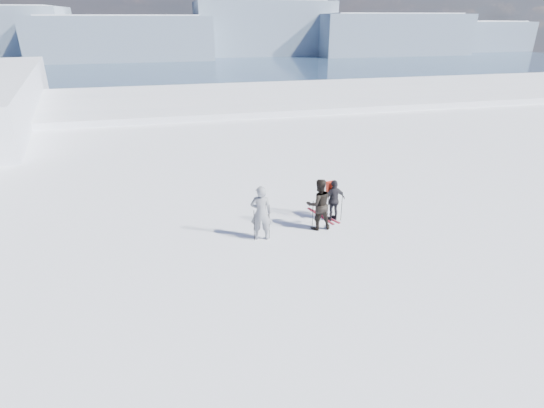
{
  "coord_description": "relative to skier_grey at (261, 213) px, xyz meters",
  "views": [
    {
      "loc": [
        -5.59,
        -9.39,
        7.09
      ],
      "look_at": [
        -2.59,
        3.0,
        1.45
      ],
      "focal_mm": 28.0,
      "sensor_mm": 36.0,
      "label": 1
    }
  ],
  "objects": [
    {
      "name": "skier_pack",
      "position": [
        2.98,
        0.85,
        -0.18
      ],
      "size": [
        1.0,
        0.57,
        1.6
      ],
      "primitive_type": "imported",
      "rotation": [
        0.0,
        0.0,
        3.34
      ],
      "color": "black",
      "rests_on": "ground"
    },
    {
      "name": "ski_poles",
      "position": [
        1.75,
        0.3,
        -0.37
      ],
      "size": [
        3.53,
        0.91,
        1.37
      ],
      "color": "black",
      "rests_on": "ground"
    },
    {
      "name": "backpack",
      "position": [
        2.93,
        1.09,
        0.85
      ],
      "size": [
        0.37,
        0.26,
        0.46
      ],
      "primitive_type": "cube",
      "rotation": [
        0.0,
        0.0,
        3.34
      ],
      "color": "red",
      "rests_on": "skier_pack"
    },
    {
      "name": "skier_grey",
      "position": [
        0.0,
        0.0,
        0.0
      ],
      "size": [
        0.81,
        0.62,
        1.97
      ],
      "primitive_type": "imported",
      "rotation": [
        0.0,
        0.0,
        2.91
      ],
      "color": "gray",
      "rests_on": "ground"
    },
    {
      "name": "far_mountain_range",
      "position": [
        32.49,
        451.4,
        -8.18
      ],
      "size": [
        770.0,
        110.0,
        53.0
      ],
      "color": "slate",
      "rests_on": "ground"
    },
    {
      "name": "skis_loose",
      "position": [
        2.69,
        1.22,
        -0.97
      ],
      "size": [
        0.8,
        1.66,
        0.03
      ],
      "color": "black",
      "rests_on": "ground"
    },
    {
      "name": "lake_basin",
      "position": [
        2.89,
        26.62,
        -7.48
      ],
      "size": [
        820.0,
        820.0,
        71.62
      ],
      "color": "white",
      "rests_on": "ground"
    },
    {
      "name": "skier_dark",
      "position": [
        2.18,
        0.3,
        -0.03
      ],
      "size": [
        0.93,
        0.73,
        1.91
      ],
      "primitive_type": "imported",
      "rotation": [
        0.0,
        0.0,
        3.14
      ],
      "color": "black",
      "rests_on": "ground"
    }
  ]
}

